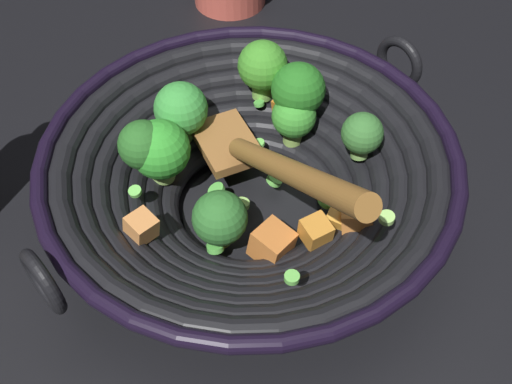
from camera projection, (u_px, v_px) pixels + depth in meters
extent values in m
plane|color=black|center=(250.00, 215.00, 0.57)|extent=(4.00, 4.00, 0.00)
cylinder|color=black|center=(250.00, 212.00, 0.57)|extent=(0.13, 0.13, 0.01)
torus|color=black|center=(250.00, 202.00, 0.56)|extent=(0.18, 0.18, 0.02)
torus|color=black|center=(250.00, 196.00, 0.55)|extent=(0.20, 0.20, 0.02)
torus|color=black|center=(250.00, 190.00, 0.55)|extent=(0.23, 0.23, 0.02)
torus|color=black|center=(250.00, 183.00, 0.54)|extent=(0.26, 0.26, 0.02)
torus|color=black|center=(250.00, 176.00, 0.53)|extent=(0.29, 0.29, 0.02)
torus|color=black|center=(250.00, 169.00, 0.53)|extent=(0.31, 0.31, 0.02)
torus|color=black|center=(249.00, 162.00, 0.52)|extent=(0.34, 0.34, 0.02)
torus|color=black|center=(249.00, 155.00, 0.51)|extent=(0.36, 0.36, 0.01)
torus|color=black|center=(43.00, 282.00, 0.43)|extent=(0.02, 0.05, 0.05)
torus|color=black|center=(399.00, 62.00, 0.59)|extent=(0.02, 0.05, 0.05)
cylinder|color=#68B03D|center=(147.00, 165.00, 0.54)|extent=(0.02, 0.02, 0.02)
sphere|color=#276123|center=(143.00, 145.00, 0.53)|extent=(0.04, 0.04, 0.04)
cylinder|color=#80BA4E|center=(262.00, 89.00, 0.60)|extent=(0.02, 0.02, 0.02)
sphere|color=#3D8A27|center=(263.00, 65.00, 0.58)|extent=(0.05, 0.05, 0.05)
cylinder|color=#5D9B46|center=(297.00, 113.00, 0.59)|extent=(0.02, 0.02, 0.02)
sphere|color=#23691E|center=(298.00, 89.00, 0.57)|extent=(0.05, 0.05, 0.05)
cylinder|color=#89AE55|center=(164.00, 172.00, 0.55)|extent=(0.03, 0.03, 0.02)
sphere|color=green|center=(160.00, 149.00, 0.53)|extent=(0.05, 0.05, 0.05)
cylinder|color=#86AD4D|center=(293.00, 137.00, 0.59)|extent=(0.02, 0.02, 0.02)
sphere|color=#3A912F|center=(294.00, 116.00, 0.57)|extent=(0.04, 0.04, 0.04)
cylinder|color=#6B9648|center=(359.00, 151.00, 0.55)|extent=(0.02, 0.02, 0.02)
sphere|color=#346E2F|center=(362.00, 133.00, 0.53)|extent=(0.04, 0.04, 0.04)
cylinder|color=#72AD45|center=(221.00, 236.00, 0.52)|extent=(0.03, 0.03, 0.01)
sphere|color=#2B672A|center=(220.00, 218.00, 0.50)|extent=(0.05, 0.05, 0.05)
cylinder|color=#81B646|center=(184.00, 131.00, 0.58)|extent=(0.03, 0.03, 0.02)
sphere|color=green|center=(181.00, 109.00, 0.56)|extent=(0.05, 0.05, 0.05)
cube|color=orange|center=(357.00, 219.00, 0.51)|extent=(0.04, 0.04, 0.03)
cube|color=orange|center=(341.00, 218.00, 0.52)|extent=(0.03, 0.03, 0.03)
cube|color=#CD7332|center=(272.00, 244.00, 0.52)|extent=(0.03, 0.03, 0.03)
cube|color=orange|center=(286.00, 105.00, 0.59)|extent=(0.02, 0.02, 0.02)
cube|color=orange|center=(316.00, 231.00, 0.50)|extent=(0.03, 0.03, 0.02)
cube|color=#D68847|center=(141.00, 227.00, 0.49)|extent=(0.02, 0.03, 0.03)
cylinder|color=#56B247|center=(215.00, 247.00, 0.51)|extent=(0.02, 0.02, 0.01)
cylinder|color=#99D166|center=(390.00, 214.00, 0.45)|extent=(0.01, 0.01, 0.01)
cylinder|color=#99D166|center=(245.00, 206.00, 0.55)|extent=(0.02, 0.02, 0.01)
cylinder|color=#56B247|center=(259.00, 104.00, 0.59)|extent=(0.01, 0.01, 0.01)
cylinder|color=#6BC651|center=(259.00, 143.00, 0.58)|extent=(0.02, 0.02, 0.01)
cylinder|color=#6BC651|center=(135.00, 191.00, 0.51)|extent=(0.01, 0.01, 0.01)
cylinder|color=#56B247|center=(326.00, 201.00, 0.52)|extent=(0.02, 0.02, 0.01)
cylinder|color=#6BC651|center=(275.00, 180.00, 0.57)|extent=(0.02, 0.02, 0.01)
cylinder|color=#56B247|center=(216.00, 190.00, 0.55)|extent=(0.02, 0.02, 0.01)
cylinder|color=#6BC651|center=(292.00, 277.00, 0.42)|extent=(0.01, 0.01, 0.00)
cube|color=brown|center=(226.00, 143.00, 0.57)|extent=(0.08, 0.09, 0.01)
cylinder|color=olive|center=(288.00, 171.00, 0.43)|extent=(0.11, 0.18, 0.14)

